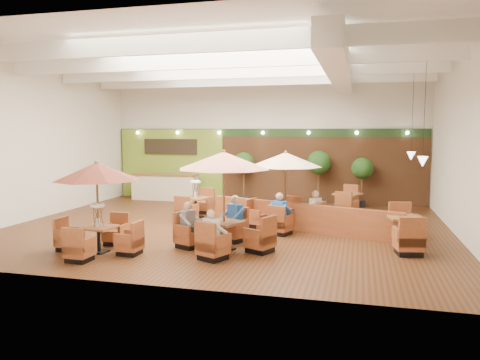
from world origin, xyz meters
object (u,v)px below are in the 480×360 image
(booth_divider, at_px, (300,217))
(table_5, at_px, (347,204))
(topiary_1, at_px, (319,165))
(diner_1, at_px, (234,214))
(table_0, at_px, (97,190))
(service_counter, at_px, (165,187))
(topiary_0, at_px, (244,165))
(table_3, at_px, (196,204))
(diner_0, at_px, (213,229))
(diner_3, at_px, (280,210))
(table_4, at_px, (405,231))
(diner_2, at_px, (189,220))
(topiary_2, at_px, (362,170))
(table_1, at_px, (224,182))
(table_2, at_px, (285,176))
(diner_4, at_px, (314,206))

(booth_divider, xyz_separation_m, table_5, (1.35, 3.61, -0.07))
(topiary_1, bearing_deg, table_5, -54.97)
(diner_1, bearing_deg, table_0, 65.07)
(service_counter, xyz_separation_m, booth_divider, (6.79, -5.19, -0.14))
(table_0, xyz_separation_m, topiary_0, (1.56, 9.24, 0.01))
(topiary_1, bearing_deg, service_counter, -178.34)
(table_0, relative_size, table_3, 0.92)
(table_5, distance_m, topiary_1, 2.55)
(topiary_0, bearing_deg, table_5, -21.58)
(diner_0, relative_size, diner_3, 0.95)
(table_4, distance_m, diner_2, 5.90)
(table_3, distance_m, topiary_2, 7.13)
(table_1, bearing_deg, diner_3, 86.92)
(table_1, distance_m, diner_0, 1.43)
(diner_3, bearing_deg, table_5, 90.64)
(table_4, bearing_deg, table_1, -170.14)
(topiary_0, height_order, diner_1, topiary_0)
(topiary_0, height_order, diner_3, topiary_0)
(service_counter, distance_m, table_2, 8.04)
(topiary_1, relative_size, diner_3, 2.77)
(service_counter, xyz_separation_m, table_4, (9.80, -6.28, -0.20))
(table_3, bearing_deg, diner_3, -18.98)
(booth_divider, xyz_separation_m, diner_2, (-2.62, -2.80, 0.31))
(table_3, xyz_separation_m, diner_0, (2.30, -5.17, 0.26))
(topiary_2, bearing_deg, table_3, -145.68)
(topiary_0, xyz_separation_m, diner_3, (2.63, -6.02, -0.87))
(booth_divider, xyz_separation_m, topiary_1, (0.10, 5.39, 1.27))
(table_4, distance_m, diner_4, 2.98)
(booth_divider, relative_size, table_3, 2.45)
(table_1, height_order, diner_4, table_1)
(table_1, bearing_deg, table_5, 89.44)
(table_1, relative_size, table_5, 0.99)
(table_0, xyz_separation_m, diner_1, (3.06, 2.02, -0.84))
(booth_divider, xyz_separation_m, table_4, (3.01, -1.10, -0.05))
(booth_divider, xyz_separation_m, table_1, (-1.65, -2.80, 1.36))
(table_0, relative_size, diner_3, 2.87)
(diner_2, bearing_deg, table_3, -140.59)
(table_0, xyz_separation_m, diner_0, (3.06, 0.09, -0.87))
(topiary_0, relative_size, diner_3, 2.65)
(table_2, distance_m, diner_3, 1.31)
(diner_0, bearing_deg, table_5, 98.30)
(diner_1, bearing_deg, booth_divider, -100.39)
(service_counter, bearing_deg, table_4, -32.67)
(topiary_2, xyz_separation_m, diner_3, (-2.40, -6.02, -0.75))
(topiary_0, bearing_deg, booth_divider, -59.69)
(table_2, height_order, diner_1, table_2)
(diner_1, height_order, diner_2, diner_1)
(service_counter, distance_m, diner_2, 9.01)
(diner_0, bearing_deg, topiary_0, 129.74)
(table_0, distance_m, diner_0, 3.18)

